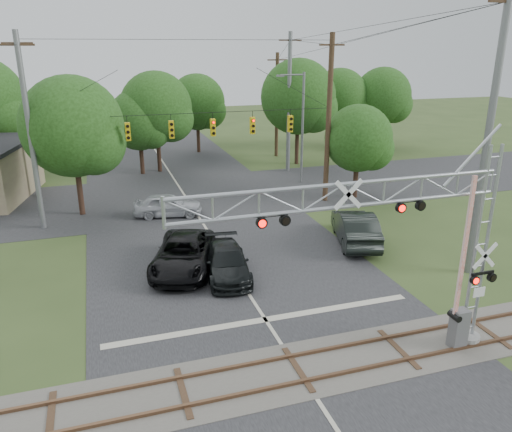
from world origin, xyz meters
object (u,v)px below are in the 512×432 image
object	(u,v)px
pickup_black	(183,254)
streetlight	(301,123)
crossing_gantry	(401,237)
traffic_signal_span	(206,127)
car_dark	(227,262)
sedan_silver	(168,205)

from	to	relation	value
pickup_black	streetlight	distance (m)	18.67
crossing_gantry	traffic_signal_span	bearing A→B (deg)	97.67
traffic_signal_span	streetlight	bearing A→B (deg)	30.76
car_dark	sedan_silver	bearing A→B (deg)	105.42
car_dark	crossing_gantry	bearing A→B (deg)	-58.30
traffic_signal_span	sedan_silver	size ratio (longest dim) A/B	4.38
crossing_gantry	sedan_silver	distance (m)	19.47
crossing_gantry	sedan_silver	bearing A→B (deg)	105.90
pickup_black	car_dark	xyz separation A→B (m)	(1.88, -1.34, -0.11)
crossing_gantry	pickup_black	size ratio (longest dim) A/B	1.96
car_dark	pickup_black	bearing A→B (deg)	151.90
crossing_gantry	pickup_black	distance (m)	11.94
crossing_gantry	streetlight	bearing A→B (deg)	75.19
pickup_black	streetlight	world-z (taller)	streetlight
streetlight	sedan_silver	bearing A→B (deg)	-155.54
car_dark	streetlight	size ratio (longest dim) A/B	0.56
crossing_gantry	car_dark	bearing A→B (deg)	114.36
pickup_black	sedan_silver	bearing A→B (deg)	105.86
pickup_black	car_dark	bearing A→B (deg)	-16.44
traffic_signal_span	sedan_silver	world-z (taller)	traffic_signal_span
pickup_black	streetlight	bearing A→B (deg)	68.16
pickup_black	sedan_silver	world-z (taller)	pickup_black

